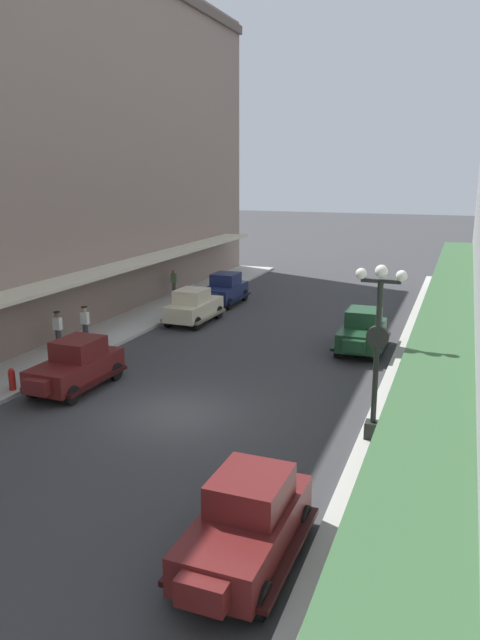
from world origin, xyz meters
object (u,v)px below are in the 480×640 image
object	(u,v)px
pedestrian_0	(441,318)
parked_car_2	(76,364)
pedestrian_2	(85,324)
pedestrian_5	(174,283)
parked_car_1	(225,288)
fire_hydrant	(12,379)
parked_car_3	(247,520)
parked_car_4	(362,330)
pedestrian_4	(58,329)
pedestrian_3	(440,313)
lamp_post_with_clock	(377,346)
parked_car_0	(194,305)

from	to	relation	value
pedestrian_0	parked_car_2	bearing A→B (deg)	-135.88
pedestrian_2	pedestrian_5	size ratio (longest dim) A/B	1.02
parked_car_1	fire_hydrant	bearing A→B (deg)	-95.16
parked_car_3	pedestrian_2	distance (m)	17.49
pedestrian_0	parked_car_4	bearing A→B (deg)	-133.91
parked_car_3	pedestrian_5	size ratio (longest dim) A/B	2.61
pedestrian_5	parked_car_3	bearing A→B (deg)	-60.37
parked_car_4	fire_hydrant	distance (m)	14.69
pedestrian_4	parked_car_2	bearing A→B (deg)	-46.11
pedestrian_2	pedestrian_3	bearing A→B (deg)	27.85
parked_car_1	pedestrian_5	size ratio (longest dim) A/B	2.60
parked_car_3	pedestrian_3	distance (m)	20.60
parked_car_4	lamp_post_with_clock	bearing A→B (deg)	-78.82
parked_car_1	pedestrian_2	size ratio (longest dim) A/B	2.56
parked_car_1	pedestrian_0	distance (m)	13.07
parked_car_0	pedestrian_4	bearing A→B (deg)	-116.59
parked_car_3	lamp_post_with_clock	bearing A→B (deg)	76.48
fire_hydrant	pedestrian_5	distance (m)	17.34
parked_car_4	pedestrian_2	size ratio (longest dim) A/B	2.56
parked_car_4	fire_hydrant	bearing A→B (deg)	-137.89
pedestrian_4	pedestrian_5	world-z (taller)	pedestrian_4
pedestrian_2	fire_hydrant	bearing A→B (deg)	-79.41
parked_car_2	pedestrian_4	world-z (taller)	parked_car_2
pedestrian_0	lamp_post_with_clock	bearing A→B (deg)	-95.96
pedestrian_3	parked_car_1	bearing A→B (deg)	168.86
parked_car_1	pedestrian_4	world-z (taller)	parked_car_1
pedestrian_3	lamp_post_with_clock	bearing A→B (deg)	-95.15
parked_car_4	pedestrian_3	world-z (taller)	parked_car_4
pedestrian_3	parked_car_4	bearing A→B (deg)	-124.91
fire_hydrant	pedestrian_3	bearing A→B (deg)	45.60
parked_car_2	pedestrian_3	size ratio (longest dim) A/B	2.57
pedestrian_2	pedestrian_5	xyz separation A→B (m)	(-0.92, 10.93, -0.02)
parked_car_4	pedestrian_4	distance (m)	13.51
parked_car_3	parked_car_4	bearing A→B (deg)	91.00
parked_car_1	lamp_post_with_clock	world-z (taller)	lamp_post_with_clock
pedestrian_3	pedestrian_4	bearing A→B (deg)	-149.33
parked_car_2	pedestrian_2	xyz separation A→B (m)	(-3.02, 4.99, 0.07)
pedestrian_5	pedestrian_4	bearing A→B (deg)	-88.17
pedestrian_0	pedestrian_4	world-z (taller)	same
lamp_post_with_clock	pedestrian_4	world-z (taller)	lamp_post_with_clock
parked_car_1	pedestrian_5	xyz separation A→B (m)	(-3.61, 0.46, 0.05)
parked_car_4	pedestrian_5	world-z (taller)	parked_car_4
parked_car_4	pedestrian_5	bearing A→B (deg)	150.45
pedestrian_2	parked_car_0	bearing A→B (deg)	62.45
parked_car_2	pedestrian_2	world-z (taller)	parked_car_2
parked_car_3	pedestrian_3	size ratio (longest dim) A/B	2.57
parked_car_0	pedestrian_3	bearing A→B (deg)	11.29
parked_car_1	pedestrian_5	distance (m)	3.64
pedestrian_5	parked_car_4	bearing A→B (deg)	-29.55
fire_hydrant	pedestrian_0	xyz separation A→B (m)	(14.08, 13.15, 0.45)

